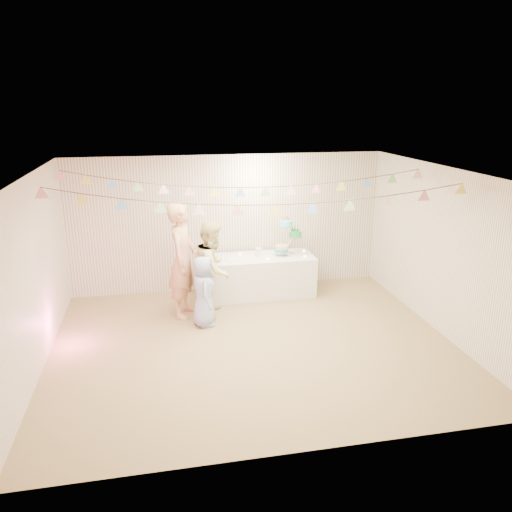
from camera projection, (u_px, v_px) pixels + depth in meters
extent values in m
plane|color=olive|center=(253.00, 344.00, 7.59)|extent=(6.00, 6.00, 0.00)
plane|color=white|center=(253.00, 173.00, 6.82)|extent=(6.00, 6.00, 0.00)
plane|color=silver|center=(228.00, 223.00, 9.55)|extent=(6.00, 6.00, 0.00)
plane|color=silver|center=(303.00, 341.00, 4.87)|extent=(6.00, 6.00, 0.00)
plane|color=silver|center=(33.00, 277.00, 6.64)|extent=(5.00, 5.00, 0.00)
plane|color=silver|center=(442.00, 251.00, 7.77)|extent=(5.00, 5.00, 0.00)
cube|color=silver|center=(260.00, 276.00, 9.44)|extent=(2.01, 0.81, 0.76)
cylinder|color=white|center=(234.00, 259.00, 9.19)|extent=(0.34, 0.34, 0.02)
imported|color=tan|center=(183.00, 260.00, 8.36)|extent=(0.68, 0.83, 1.97)
imported|color=#CDC07E|center=(213.00, 269.00, 8.46)|extent=(0.88, 0.97, 1.64)
imported|color=#90A0CC|center=(204.00, 291.00, 8.09)|extent=(0.38, 0.58, 1.18)
cylinder|color=#FFD88C|center=(219.00, 261.00, 9.03)|extent=(0.04, 0.04, 0.03)
cylinder|color=#FFD88C|center=(240.00, 254.00, 9.43)|extent=(0.04, 0.04, 0.03)
cylinder|color=#FFD88C|center=(268.00, 259.00, 9.14)|extent=(0.04, 0.04, 0.03)
cylinder|color=#FFD88C|center=(275.00, 251.00, 9.60)|extent=(0.04, 0.04, 0.03)
cylinder|color=#FFD88C|center=(305.00, 256.00, 9.31)|extent=(0.04, 0.04, 0.03)
cylinder|color=#FFD88C|center=(304.00, 251.00, 9.64)|extent=(0.04, 0.04, 0.03)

